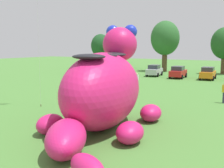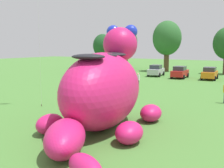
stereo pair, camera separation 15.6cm
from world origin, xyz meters
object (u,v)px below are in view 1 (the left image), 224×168
object	(u,v)px
car_red	(178,72)
spectator_mid_field	(224,93)
car_orange	(208,73)
giant_inflatable_creature	(103,89)
spectator_near_inflatable	(137,81)
car_silver	(154,70)

from	to	relation	value
car_red	spectator_mid_field	bearing A→B (deg)	-60.15
spectator_mid_field	car_red	bearing A→B (deg)	119.85
car_orange	giant_inflatable_creature	bearing A→B (deg)	-90.02
car_red	car_orange	distance (m)	4.07
car_red	spectator_mid_field	distance (m)	17.61
car_red	spectator_near_inflatable	bearing A→B (deg)	-93.66
car_red	spectator_near_inflatable	size ratio (longest dim) A/B	2.47
car_silver	spectator_mid_field	bearing A→B (deg)	-51.53
car_red	car_silver	bearing A→B (deg)	168.67
spectator_near_inflatable	car_red	bearing A→B (deg)	86.34
car_silver	car_red	distance (m)	4.09
car_red	spectator_mid_field	xyz separation A→B (m)	(8.76, -15.27, -0.01)
car_orange	car_silver	bearing A→B (deg)	177.99
car_red	spectator_near_inflatable	distance (m)	11.94
car_orange	spectator_mid_field	xyz separation A→B (m)	(4.73, -15.79, -0.01)
car_red	car_orange	xyz separation A→B (m)	(4.03, 0.52, 0.00)
giant_inflatable_creature	spectator_near_inflatable	size ratio (longest dim) A/B	6.43
car_silver	car_orange	bearing A→B (deg)	-2.01
car_silver	car_red	bearing A→B (deg)	-11.33
giant_inflatable_creature	car_silver	size ratio (longest dim) A/B	2.56
spectator_near_inflatable	spectator_mid_field	size ratio (longest dim) A/B	1.00
car_orange	spectator_mid_field	distance (m)	16.49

